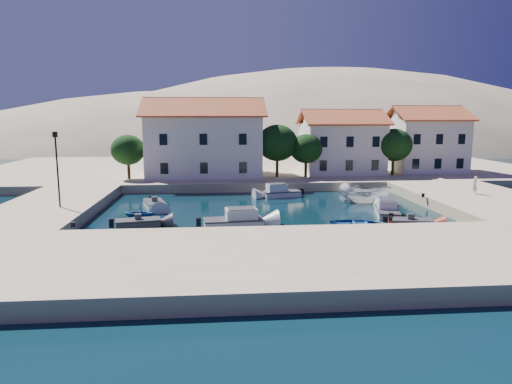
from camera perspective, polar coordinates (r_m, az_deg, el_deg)
ground at (r=31.88m, az=3.31°, el=-5.95°), size 400.00×400.00×0.00m
quay_south at (r=26.06m, az=5.21°, el=-8.37°), size 52.00×12.00×1.00m
quay_east at (r=48.15m, az=26.38°, el=-1.05°), size 11.00×20.00×1.00m
quay_west at (r=43.68m, az=-24.29°, el=-1.89°), size 8.00×20.00×1.00m
quay_north at (r=69.17m, az=0.47°, el=2.86°), size 80.00×36.00×1.00m
hills at (r=159.28m, az=4.25°, el=-2.10°), size 254.00×176.00×99.00m
building_left at (r=58.48m, az=-6.48°, el=6.93°), size 14.70×9.45×9.70m
building_mid at (r=61.73m, az=10.61°, el=6.30°), size 10.50×8.40×8.30m
building_right at (r=66.84m, az=20.41°, el=6.32°), size 9.45×8.40×8.80m
trees at (r=56.69m, az=4.21°, el=5.78°), size 37.30×5.30×6.45m
lamppost at (r=40.73m, az=-23.62°, el=3.45°), size 0.35×0.25×6.22m
bollards at (r=35.79m, az=6.88°, el=-2.39°), size 29.36×9.56×0.30m
motorboat_grey_sw at (r=36.36m, az=-14.50°, el=-3.82°), size 3.59×2.12×1.25m
cabin_cruiser_south at (r=35.41m, az=-2.86°, el=-3.58°), size 4.75×2.42×1.60m
rowboat_south at (r=36.03m, az=12.68°, el=-4.36°), size 4.66×3.61×0.89m
motorboat_red_se at (r=37.26m, az=18.71°, el=-3.70°), size 3.46×1.99×1.25m
cabin_cruiser_east at (r=40.58m, az=16.08°, el=-2.26°), size 2.76×4.62×1.60m
boat_east at (r=46.18m, az=13.54°, el=-1.36°), size 5.10×2.94×1.86m
motorboat_white_ne at (r=50.20m, az=12.53°, el=-0.12°), size 2.32×3.67×1.25m
rowboat_west at (r=39.21m, az=-14.36°, el=-3.30°), size 3.11×2.83×1.41m
motorboat_white_west at (r=43.62m, az=-12.56°, el=-1.56°), size 2.67×4.12×1.25m
cabin_cruiser_north at (r=48.41m, az=3.22°, el=-0.04°), size 4.21×2.44×1.60m
pedestrian at (r=48.97m, az=25.67°, el=0.79°), size 0.75×0.67×1.73m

